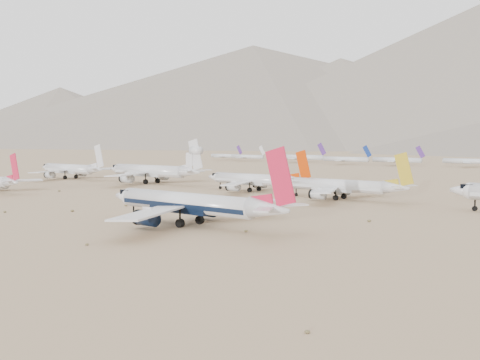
# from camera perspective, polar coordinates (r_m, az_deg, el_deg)

# --- Properties ---
(ground) EXTENTS (7000.00, 7000.00, 0.00)m
(ground) POSITION_cam_1_polar(r_m,az_deg,el_deg) (127.07, -8.50, -4.45)
(ground) COLOR #927455
(ground) RESTS_ON ground
(main_airliner) EXTENTS (50.91, 49.73, 17.97)m
(main_airliner) POSITION_cam_1_polar(r_m,az_deg,el_deg) (119.55, -5.11, -2.57)
(main_airliner) COLOR silver
(main_airliner) RESTS_ON ground
(row2_gold_tail) EXTENTS (44.13, 43.16, 15.71)m
(row2_gold_tail) POSITION_cam_1_polar(r_m,az_deg,el_deg) (175.41, 10.78, -0.65)
(row2_gold_tail) COLOR silver
(row2_gold_tail) RESTS_ON ground
(row2_orange_tail) EXTENTS (44.58, 43.62, 15.90)m
(row2_orange_tail) POSITION_cam_1_polar(r_m,az_deg,el_deg) (199.33, 1.67, 0.01)
(row2_orange_tail) COLOR silver
(row2_orange_tail) RESTS_ON ground
(row2_white_trijet) EXTENTS (56.32, 55.04, 19.96)m
(row2_white_trijet) POSITION_cam_1_polar(r_m,az_deg,el_deg) (239.43, -9.19, 0.98)
(row2_white_trijet) COLOR silver
(row2_white_trijet) RESTS_ON ground
(row2_white_twin) EXTENTS (49.03, 47.97, 17.52)m
(row2_white_twin) POSITION_cam_1_polar(r_m,az_deg,el_deg) (279.27, -17.57, 1.11)
(row2_white_twin) COLOR silver
(row2_white_twin) RESTS_ON ground
(desert_scrub) EXTENTS (261.14, 121.67, 0.63)m
(desert_scrub) POSITION_cam_1_polar(r_m,az_deg,el_deg) (110.84, -19.08, -5.75)
(desert_scrub) COLOR brown
(desert_scrub) RESTS_ON ground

